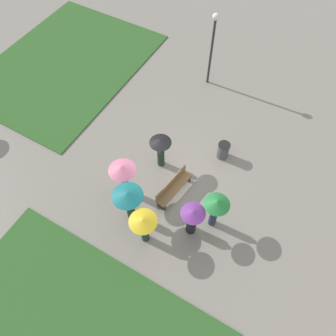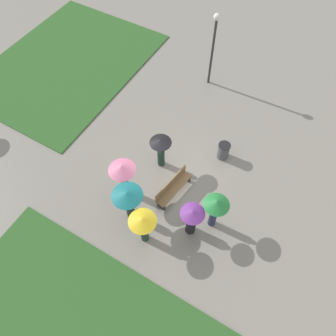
{
  "view_description": "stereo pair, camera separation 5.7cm",
  "coord_description": "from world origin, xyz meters",
  "px_view_note": "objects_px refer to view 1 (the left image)",
  "views": [
    {
      "loc": [
        -6.39,
        -3.52,
        12.26
      ],
      "look_at": [
        -0.08,
        0.06,
        0.84
      ],
      "focal_mm": 35.0,
      "sensor_mm": 36.0,
      "label": 1
    },
    {
      "loc": [
        -6.36,
        -3.57,
        12.26
      ],
      "look_at": [
        -0.08,
        0.06,
        0.84
      ],
      "focal_mm": 35.0,
      "sensor_mm": 36.0,
      "label": 2
    }
  ],
  "objects_px": {
    "crowd_person_teal": "(128,199)",
    "crowd_person_black": "(161,148)",
    "lamp_post": "(213,40)",
    "trash_bin": "(223,150)",
    "crowd_person_yellow": "(144,225)",
    "crowd_person_purple": "(192,219)",
    "crowd_person_pink": "(123,172)",
    "park_bench": "(173,187)",
    "crowd_person_green": "(216,207)"
  },
  "relations": [
    {
      "from": "crowd_person_yellow",
      "to": "crowd_person_green",
      "type": "relative_size",
      "value": 0.95
    },
    {
      "from": "trash_bin",
      "to": "crowd_person_green",
      "type": "bearing_deg",
      "value": -162.53
    },
    {
      "from": "crowd_person_teal",
      "to": "crowd_person_purple",
      "type": "relative_size",
      "value": 1.11
    },
    {
      "from": "trash_bin",
      "to": "crowd_person_yellow",
      "type": "relative_size",
      "value": 0.45
    },
    {
      "from": "crowd_person_black",
      "to": "crowd_person_pink",
      "type": "bearing_deg",
      "value": 44.33
    },
    {
      "from": "crowd_person_yellow",
      "to": "crowd_person_black",
      "type": "bearing_deg",
      "value": -141.2
    },
    {
      "from": "lamp_post",
      "to": "crowd_person_green",
      "type": "xyz_separation_m",
      "value": [
        -7.17,
        -3.68,
        -1.1
      ]
    },
    {
      "from": "crowd_person_teal",
      "to": "crowd_person_pink",
      "type": "height_order",
      "value": "crowd_person_pink"
    },
    {
      "from": "lamp_post",
      "to": "trash_bin",
      "type": "bearing_deg",
      "value": -146.13
    },
    {
      "from": "crowd_person_teal",
      "to": "crowd_person_yellow",
      "type": "xyz_separation_m",
      "value": [
        -0.55,
        -1.0,
        -0.1
      ]
    },
    {
      "from": "lamp_post",
      "to": "park_bench",
      "type": "bearing_deg",
      "value": -166.2
    },
    {
      "from": "crowd_person_black",
      "to": "lamp_post",
      "type": "bearing_deg",
      "value": -114.31
    },
    {
      "from": "lamp_post",
      "to": "crowd_person_yellow",
      "type": "bearing_deg",
      "value": -169.19
    },
    {
      "from": "crowd_person_teal",
      "to": "crowd_person_purple",
      "type": "distance_m",
      "value": 2.47
    },
    {
      "from": "crowd_person_teal",
      "to": "crowd_person_green",
      "type": "distance_m",
      "value": 3.23
    },
    {
      "from": "crowd_person_pink",
      "to": "crowd_person_green",
      "type": "bearing_deg",
      "value": 86.12
    },
    {
      "from": "park_bench",
      "to": "crowd_person_yellow",
      "type": "bearing_deg",
      "value": -169.16
    },
    {
      "from": "park_bench",
      "to": "crowd_person_yellow",
      "type": "xyz_separation_m",
      "value": [
        -2.29,
        -0.07,
        0.87
      ]
    },
    {
      "from": "lamp_post",
      "to": "crowd_person_black",
      "type": "xyz_separation_m",
      "value": [
        -5.73,
        -0.49,
        -1.34
      ]
    },
    {
      "from": "park_bench",
      "to": "lamp_post",
      "type": "relative_size",
      "value": 0.5
    },
    {
      "from": "lamp_post",
      "to": "crowd_person_teal",
      "type": "bearing_deg",
      "value": -175.12
    },
    {
      "from": "lamp_post",
      "to": "crowd_person_green",
      "type": "relative_size",
      "value": 2.01
    },
    {
      "from": "park_bench",
      "to": "crowd_person_black",
      "type": "relative_size",
      "value": 1.11
    },
    {
      "from": "lamp_post",
      "to": "crowd_person_yellow",
      "type": "distance_m",
      "value": 9.27
    },
    {
      "from": "park_bench",
      "to": "crowd_person_green",
      "type": "xyz_separation_m",
      "value": [
        -0.43,
        -2.02,
        0.98
      ]
    },
    {
      "from": "lamp_post",
      "to": "crowd_person_pink",
      "type": "xyz_separation_m",
      "value": [
        -7.65,
        0.08,
        -1.05
      ]
    },
    {
      "from": "crowd_person_teal",
      "to": "crowd_person_black",
      "type": "bearing_deg",
      "value": -133.5
    },
    {
      "from": "lamp_post",
      "to": "crowd_person_pink",
      "type": "distance_m",
      "value": 7.72
    },
    {
      "from": "crowd_person_yellow",
      "to": "crowd_person_purple",
      "type": "distance_m",
      "value": 1.82
    },
    {
      "from": "park_bench",
      "to": "trash_bin",
      "type": "distance_m",
      "value": 2.93
    },
    {
      "from": "park_bench",
      "to": "crowd_person_pink",
      "type": "relative_size",
      "value": 1.0
    },
    {
      "from": "lamp_post",
      "to": "crowd_person_yellow",
      "type": "relative_size",
      "value": 2.12
    },
    {
      "from": "crowd_person_yellow",
      "to": "trash_bin",
      "type": "bearing_deg",
      "value": -172.41
    },
    {
      "from": "park_bench",
      "to": "crowd_person_purple",
      "type": "bearing_deg",
      "value": -118.9
    },
    {
      "from": "crowd_person_teal",
      "to": "crowd_person_black",
      "type": "relative_size",
      "value": 1.09
    },
    {
      "from": "crowd_person_black",
      "to": "park_bench",
      "type": "bearing_deg",
      "value": 109.87
    },
    {
      "from": "crowd_person_pink",
      "to": "crowd_person_black",
      "type": "bearing_deg",
      "value": 152.42
    },
    {
      "from": "park_bench",
      "to": "crowd_person_pink",
      "type": "distance_m",
      "value": 2.21
    },
    {
      "from": "park_bench",
      "to": "crowd_person_yellow",
      "type": "distance_m",
      "value": 2.45
    },
    {
      "from": "park_bench",
      "to": "crowd_person_green",
      "type": "bearing_deg",
      "value": -92.96
    },
    {
      "from": "crowd_person_black",
      "to": "crowd_person_purple",
      "type": "bearing_deg",
      "value": 111.45
    },
    {
      "from": "trash_bin",
      "to": "crowd_person_teal",
      "type": "height_order",
      "value": "crowd_person_teal"
    },
    {
      "from": "park_bench",
      "to": "lamp_post",
      "type": "bearing_deg",
      "value": 22.9
    },
    {
      "from": "park_bench",
      "to": "crowd_person_purple",
      "type": "height_order",
      "value": "crowd_person_purple"
    },
    {
      "from": "crowd_person_yellow",
      "to": "crowd_person_purple",
      "type": "relative_size",
      "value": 1.07
    },
    {
      "from": "park_bench",
      "to": "crowd_person_teal",
      "type": "relative_size",
      "value": 1.01
    },
    {
      "from": "crowd_person_yellow",
      "to": "crowd_person_pink",
      "type": "height_order",
      "value": "crowd_person_pink"
    },
    {
      "from": "crowd_person_teal",
      "to": "crowd_person_yellow",
      "type": "bearing_deg",
      "value": 103.05
    },
    {
      "from": "crowd_person_teal",
      "to": "crowd_person_green",
      "type": "xyz_separation_m",
      "value": [
        1.32,
        -2.95,
        0.01
      ]
    },
    {
      "from": "park_bench",
      "to": "crowd_person_teal",
      "type": "bearing_deg",
      "value": 161.08
    }
  ]
}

